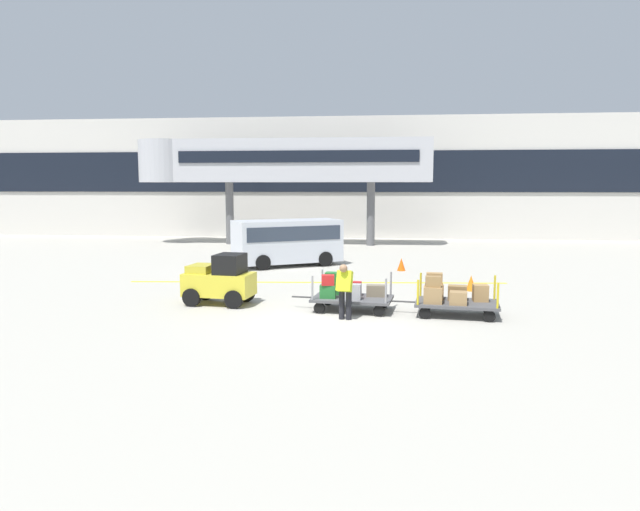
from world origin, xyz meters
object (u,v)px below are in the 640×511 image
object	(u,v)px
baggage_cart_lead	(349,293)
safety_cone_far	(401,264)
shuttle_van	(287,239)
safety_cone_near	(471,283)
baggage_cart_middle	(451,296)
baggage_handler	(345,289)
baggage_tug	(220,280)

from	to	relation	value
baggage_cart_lead	safety_cone_far	xyz separation A→B (m)	(1.79, 8.21, -0.24)
shuttle_van	safety_cone_near	distance (m)	9.33
baggage_cart_middle	safety_cone_near	distance (m)	4.16
shuttle_van	safety_cone_near	size ratio (longest dim) A/B	9.28
safety_cone_near	safety_cone_far	distance (m)	5.11
baggage_cart_lead	baggage_handler	distance (m)	1.30
baggage_tug	safety_cone_near	xyz separation A→B (m)	(8.10, 3.17, -0.48)
safety_cone_far	baggage_cart_lead	bearing A→B (deg)	-102.30
shuttle_van	safety_cone_far	distance (m)	5.33
baggage_cart_middle	baggage_handler	size ratio (longest dim) A/B	1.96
baggage_cart_lead	baggage_cart_middle	xyz separation A→B (m)	(2.92, -0.36, 0.03)
safety_cone_near	baggage_handler	bearing A→B (deg)	-130.09
baggage_tug	shuttle_van	xyz separation A→B (m)	(0.68, 8.74, 0.48)
baggage_tug	shuttle_van	size ratio (longest dim) A/B	0.43
baggage_cart_lead	safety_cone_near	size ratio (longest dim) A/B	5.57
baggage_cart_middle	safety_cone_near	xyz separation A→B (m)	(1.14, 3.99, -0.28)
baggage_tug	safety_cone_far	distance (m)	9.70
safety_cone_far	safety_cone_near	bearing A→B (deg)	-63.52
baggage_cart_middle	shuttle_van	world-z (taller)	shuttle_van
baggage_cart_lead	safety_cone_near	world-z (taller)	baggage_cart_lead
safety_cone_near	safety_cone_far	world-z (taller)	same
baggage_tug	safety_cone_far	world-z (taller)	baggage_tug
baggage_handler	shuttle_van	bearing A→B (deg)	107.55
baggage_tug	baggage_cart_lead	size ratio (longest dim) A/B	0.72
baggage_tug	baggage_cart_lead	bearing A→B (deg)	-6.53
baggage_tug	baggage_handler	xyz separation A→B (m)	(3.98, -1.72, 0.11)
safety_cone_near	safety_cone_far	bearing A→B (deg)	116.48
safety_cone_far	baggage_tug	bearing A→B (deg)	-126.93
baggage_handler	safety_cone_near	distance (m)	6.42
baggage_tug	baggage_handler	size ratio (longest dim) A/B	1.42
safety_cone_far	baggage_handler	bearing A→B (deg)	-100.99
baggage_tug	baggage_cart_middle	xyz separation A→B (m)	(6.95, -0.82, -0.20)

